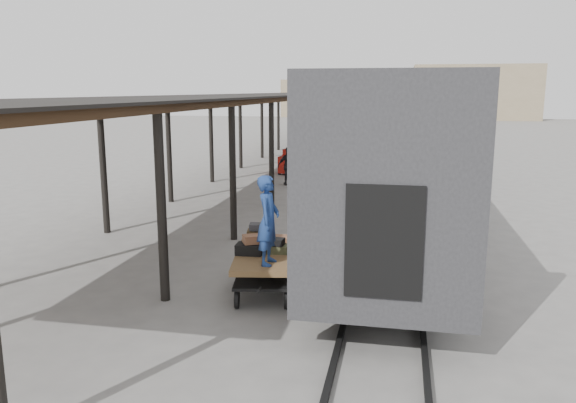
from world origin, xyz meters
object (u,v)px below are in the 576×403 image
Objects in this scene: baggage_cart at (264,263)px; luggage_tug at (290,163)px; pedestrian at (289,166)px; porter at (268,220)px.

baggage_cart is 17.80m from luggage_tug.
baggage_cart is 14.10m from pedestrian.
luggage_tug is (-2.92, 17.56, -0.07)m from baggage_cart.
porter is at bearing -78.94° from baggage_cart.
pedestrian reaches higher than baggage_cart.
porter is (3.17, -18.21, 1.20)m from luggage_tug.
pedestrian reaches higher than luggage_tug.
baggage_cart is 1.45× the size of pedestrian.
porter reaches higher than pedestrian.
pedestrian is (-2.48, 14.56, -0.88)m from porter.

